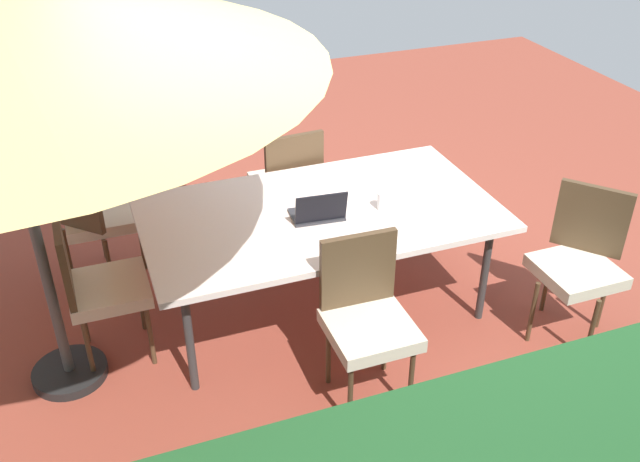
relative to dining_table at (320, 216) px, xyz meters
The scene contains 9 objects.
ground_plane 0.73m from the dining_table, ahead, with size 10.00×10.00×0.02m, color brown.
dining_table is the anchor object (origin of this frame).
chair_southeast 1.60m from the dining_table, 31.90° to the right, with size 0.59×0.59×0.98m.
chair_northwest 1.63m from the dining_table, 151.89° to the left, with size 0.59×0.58×0.98m.
chair_south 0.86m from the dining_table, 93.67° to the right, with size 0.46×0.47×0.98m.
chair_east 1.41m from the dining_table, ahead, with size 0.46×0.46×0.98m.
chair_north 0.84m from the dining_table, 87.93° to the left, with size 0.46×0.47×0.98m.
laptop 0.14m from the dining_table, 63.60° to the left, with size 0.34×0.27×0.21m.
cup 0.41m from the dining_table, 162.56° to the left, with size 0.07×0.07×0.11m, color white.
Camera 1 is at (1.33, 3.60, 2.98)m, focal length 39.61 mm.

